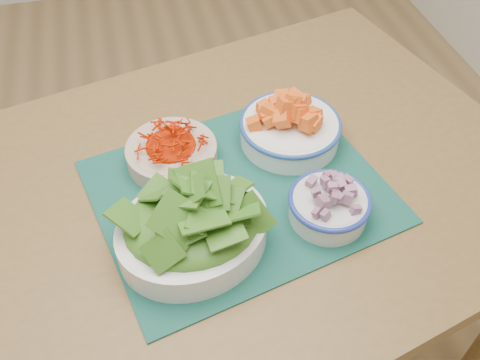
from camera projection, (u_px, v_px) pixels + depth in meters
The scene contains 7 objects.
ground at pixel (125, 286), 1.76m from camera, with size 4.00×4.00×0.00m, color #A98452.
table at pixel (211, 219), 1.10m from camera, with size 1.49×1.17×0.75m.
placemat at pixel (240, 191), 1.03m from camera, with size 0.53×0.44×0.00m, color #0B342D.
carrot_bowl at pixel (171, 150), 1.06m from camera, with size 0.23×0.23×0.07m.
squash_bowl at pixel (290, 124), 1.09m from camera, with size 0.25×0.25×0.10m.
lettuce_bowl at pixel (192, 222), 0.90m from camera, with size 0.33×0.30×0.13m.
onion_bowl at pixel (329, 203), 0.96m from camera, with size 0.15×0.15×0.07m.
Camera 1 is at (0.14, -1.01, 1.52)m, focal length 40.00 mm.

